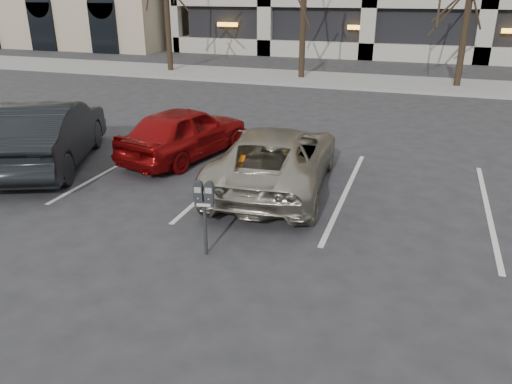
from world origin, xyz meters
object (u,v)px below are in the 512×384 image
at_px(parking_meter, 204,200).
at_px(car_dark, 48,134).
at_px(suv_silver, 276,158).
at_px(car_red, 185,132).

height_order(parking_meter, car_dark, car_dark).
height_order(suv_silver, car_dark, car_dark).
bearing_deg(suv_silver, car_red, -29.78).
bearing_deg(parking_meter, suv_silver, 74.76).
relative_size(parking_meter, suv_silver, 0.25).
xyz_separation_m(parking_meter, suv_silver, (0.20, 3.24, -0.29)).
height_order(car_red, car_dark, car_dark).
xyz_separation_m(suv_silver, car_red, (-2.78, 1.27, -0.00)).
height_order(suv_silver, car_red, suv_silver).
distance_m(parking_meter, car_dark, 6.14).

